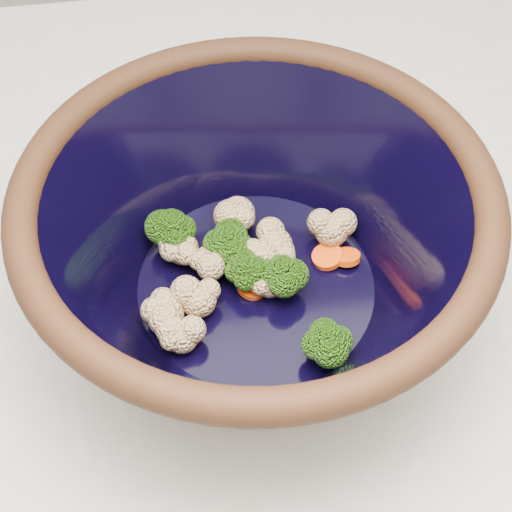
% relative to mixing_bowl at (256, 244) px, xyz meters
% --- Properties ---
extents(mixing_bowl, '(0.42, 0.42, 0.17)m').
position_rel_mixing_bowl_xyz_m(mixing_bowl, '(0.00, 0.00, 0.00)').
color(mixing_bowl, black).
rests_on(mixing_bowl, counter).
extents(vegetable_pile, '(0.19, 0.19, 0.05)m').
position_rel_mixing_bowl_xyz_m(vegetable_pile, '(-0.01, 0.01, -0.04)').
color(vegetable_pile, '#608442').
rests_on(vegetable_pile, mixing_bowl).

